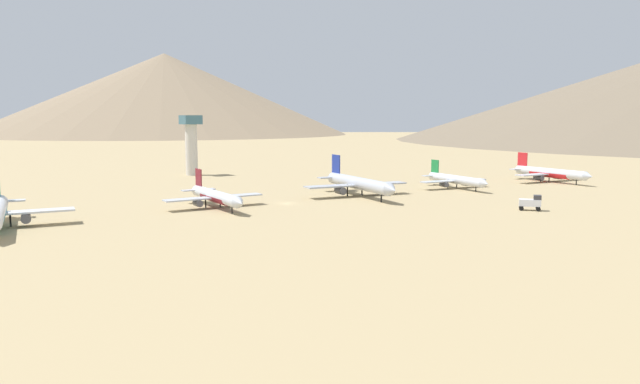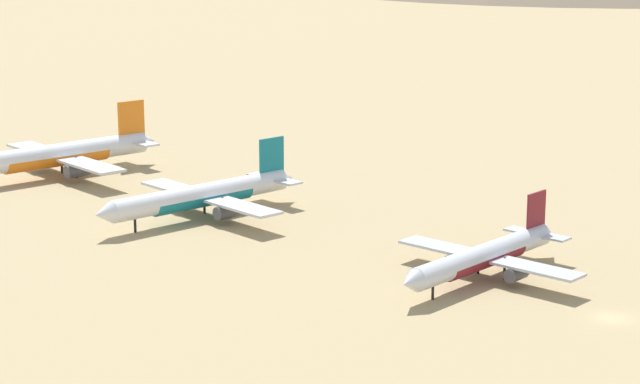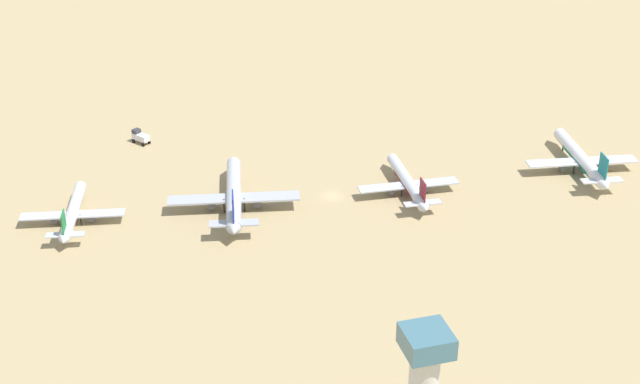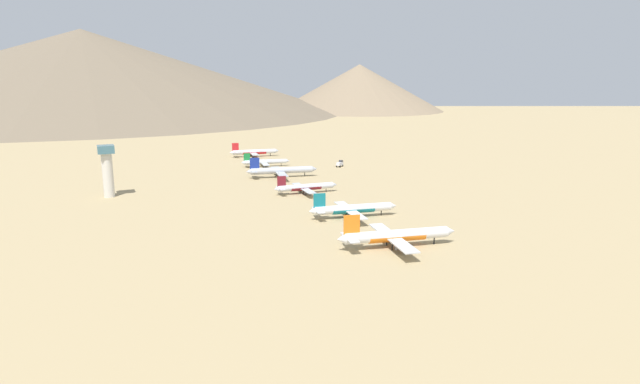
% 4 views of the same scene
% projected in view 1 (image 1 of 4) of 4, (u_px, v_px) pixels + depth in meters
% --- Properties ---
extents(ground_plane, '(1800.00, 1800.00, 0.00)m').
position_uv_depth(ground_plane, '(286.00, 204.00, 155.52)').
color(ground_plane, tan).
extents(parked_jet_2, '(32.00, 26.01, 9.23)m').
position_uv_depth(parked_jet_2, '(215.00, 196.00, 147.04)').
color(parked_jet_2, silver).
rests_on(parked_jet_2, ground).
extents(parked_jet_3, '(39.57, 32.41, 11.47)m').
position_uv_depth(parked_jet_3, '(358.00, 183.00, 169.16)').
color(parked_jet_3, '#B2B7C1').
rests_on(parked_jet_3, ground).
extents(parked_jet_4, '(30.17, 24.70, 8.74)m').
position_uv_depth(parked_jet_4, '(455.00, 180.00, 188.55)').
color(parked_jet_4, silver).
rests_on(parked_jet_4, ground).
extents(parked_jet_5, '(34.65, 28.30, 10.00)m').
position_uv_depth(parked_jet_5, '(549.00, 173.00, 208.06)').
color(parked_jet_5, silver).
rests_on(parked_jet_5, ground).
extents(service_truck, '(5.64, 5.13, 3.90)m').
position_uv_depth(service_truck, '(531.00, 202.00, 143.39)').
color(service_truck, silver).
rests_on(service_truck, ground).
extents(control_tower, '(7.20, 7.20, 24.10)m').
position_uv_depth(control_tower, '(191.00, 141.00, 232.51)').
color(control_tower, beige).
rests_on(control_tower, ground).
extents(desert_hill_3, '(535.71, 535.71, 118.16)m').
position_uv_depth(desert_hill_3, '(165.00, 94.00, 852.17)').
color(desert_hill_3, '#847056').
rests_on(desert_hill_3, ground).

